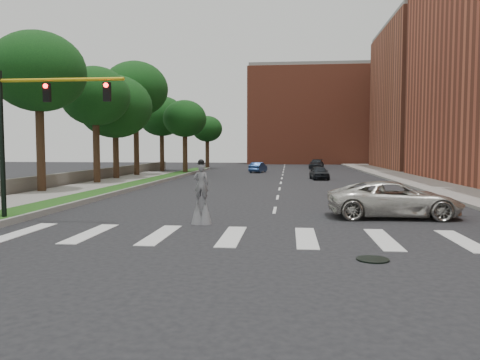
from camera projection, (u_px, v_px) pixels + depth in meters
ground_plane at (267, 243)px, 15.19m from camera, size 160.00×160.00×0.00m
grass_median at (131, 186)px, 36.22m from camera, size 2.00×60.00×0.25m
median_curb at (144, 186)px, 36.11m from camera, size 0.20×60.00×0.28m
sidewalk_left at (21, 200)px, 26.61m from camera, size 4.00×60.00×0.18m
sidewalk_right at (432, 184)px, 38.70m from camera, size 5.00×90.00×0.18m
stone_wall at (75, 178)px, 38.74m from camera, size 0.50×56.00×1.10m
manhole at (373, 259)px, 12.90m from camera, size 0.90×0.90×0.04m
building_far at (441, 98)px, 65.80m from camera, size 16.00×22.00×20.00m
building_backdrop at (316, 117)px, 91.34m from camera, size 26.00×14.00×18.00m
traffic_signal at (29, 122)px, 18.89m from camera, size 5.30×0.23×6.20m
stilt_performer at (201, 200)px, 18.89m from camera, size 0.84×0.52×2.64m
suv_crossing at (394, 199)px, 20.74m from camera, size 5.86×2.84×1.61m
car_near at (319, 173)px, 45.32m from camera, size 1.94×4.03×1.33m
car_mid at (258, 167)px, 57.81m from camera, size 2.14×4.05×1.27m
car_far at (317, 164)px, 67.74m from camera, size 2.58×4.98×1.38m
tree_2 at (38, 72)px, 30.97m from camera, size 6.23×6.23×10.78m
tree_3 at (95, 97)px, 38.83m from camera, size 5.75×5.75×9.81m
tree_4 at (136, 89)px, 49.32m from camera, size 6.84×6.84×12.17m
tree_5 at (162, 116)px, 60.36m from camera, size 6.05×6.05×9.71m
tree_6 at (185, 119)px, 54.18m from camera, size 5.02×5.02×8.58m
tree_7 at (207, 129)px, 68.15m from camera, size 4.44×4.44×7.70m
tree_8 at (115, 107)px, 44.30m from camera, size 6.99×6.99×9.93m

